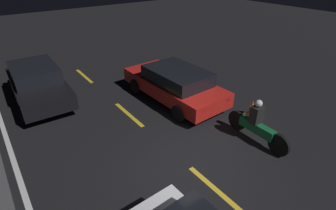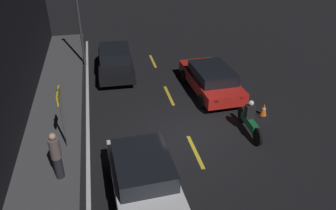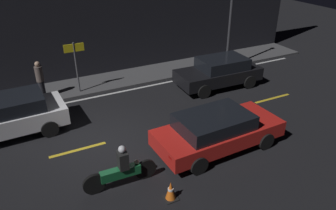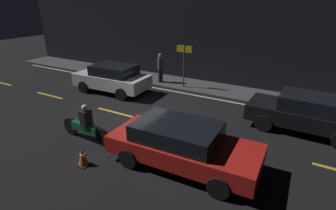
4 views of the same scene
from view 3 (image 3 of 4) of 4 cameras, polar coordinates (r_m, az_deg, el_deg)
name	(u,v)px [view 3 (image 3 of 4)]	position (r m, az deg, el deg)	size (l,w,h in m)	color
ground_plane	(105,143)	(12.26, -10.83, -6.46)	(56.00, 56.00, 0.00)	black
raised_curb	(73,88)	(16.75, -16.16, 2.86)	(28.00, 2.20, 0.11)	#424244
building_front	(56,3)	(16.82, -18.90, 16.52)	(28.00, 0.30, 7.86)	black
lane_dash_c	(78,150)	(12.10, -15.38, -7.53)	(2.00, 0.14, 0.01)	gold
lane_dash_d	(188,121)	(13.41, 3.56, -2.73)	(2.00, 0.14, 0.01)	gold
lane_dash_e	(272,98)	(15.93, 17.70, 1.10)	(2.00, 0.14, 0.01)	gold
lane_solid_kerb	(80,100)	(15.56, -15.07, 0.85)	(25.20, 0.14, 0.01)	silver
sedan_white	(9,115)	(13.49, -25.94, -1.65)	(4.16, 2.07, 1.51)	silver
taxi_red	(217,130)	(11.53, 8.53, -4.29)	(4.62, 2.12, 1.36)	red
van_black	(219,72)	(16.33, 8.92, 5.77)	(4.22, 2.00, 1.46)	black
motorcycle	(120,170)	(9.97, -8.30, -11.17)	(2.27, 0.37, 1.41)	black
traffic_cone_near	(171,191)	(9.63, 0.46, -14.70)	(0.39, 0.39, 0.60)	black
pedestrian	(40,79)	(15.80, -21.37, 4.19)	(0.34, 0.34, 1.72)	black
shop_sign	(75,58)	(15.56, -15.86, 7.94)	(0.90, 0.08, 2.40)	#4C4C51
street_lamp	(231,11)	(17.90, 10.92, 15.79)	(0.28, 0.28, 5.76)	#333338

